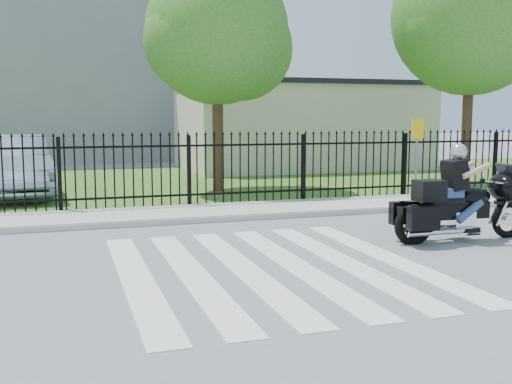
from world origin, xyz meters
name	(u,v)px	position (x,y,z in m)	size (l,w,h in m)	color
ground	(271,267)	(0.00, 0.00, 0.00)	(120.00, 120.00, 0.00)	slate
crosswalk	(271,267)	(0.00, 0.00, 0.01)	(5.00, 5.50, 0.01)	silver
sidewalk	(198,213)	(0.00, 5.00, 0.06)	(40.00, 2.00, 0.12)	#ADAAA3
curb	(209,220)	(0.00, 4.00, 0.06)	(40.00, 0.12, 0.12)	#ADAAA3
grass_strip	(154,183)	(0.00, 12.00, 0.01)	(40.00, 12.00, 0.02)	#355E20
iron_fence	(189,172)	(0.00, 6.00, 0.90)	(26.00, 0.04, 1.80)	black
tree_mid	(217,33)	(1.50, 9.00, 4.67)	(4.20, 4.20, 6.78)	#382316
tree_right	(472,16)	(9.50, 8.00, 5.39)	(5.00, 5.00, 7.90)	#382316
building_low	(300,128)	(7.00, 16.00, 1.75)	(10.00, 6.00, 3.50)	beige
building_low_roof	(301,85)	(7.00, 16.00, 3.60)	(10.20, 6.20, 0.20)	black
building_tall	(56,45)	(-3.00, 26.00, 6.00)	(15.00, 10.00, 12.00)	gray
motorcycle_rider	(459,201)	(3.90, 0.77, 0.74)	(2.75, 0.83, 1.82)	black
parked_car	(13,166)	(-4.26, 9.77, 0.87)	(1.81, 5.18, 1.71)	#9BB0C3
traffic_sign	(417,140)	(6.17, 5.69, 1.61)	(0.45, 0.15, 2.08)	slate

